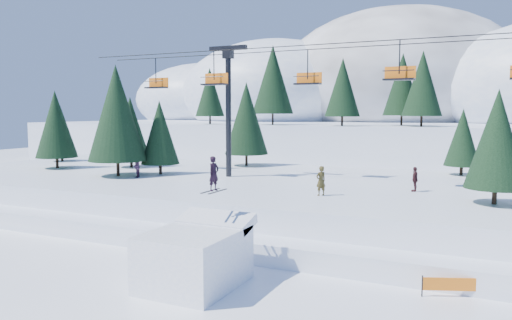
% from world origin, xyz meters
% --- Properties ---
extents(ground, '(160.00, 160.00, 0.00)m').
position_xyz_m(ground, '(0.00, 0.00, 0.00)').
color(ground, white).
rests_on(ground, ground).
extents(mid_shelf, '(70.00, 22.00, 2.50)m').
position_xyz_m(mid_shelf, '(0.00, 18.00, 1.25)').
color(mid_shelf, white).
rests_on(mid_shelf, ground).
extents(berm, '(70.00, 6.00, 1.10)m').
position_xyz_m(berm, '(0.00, 8.00, 0.55)').
color(berm, white).
rests_on(berm, ground).
extents(mountain_ridge, '(119.00, 60.00, 26.46)m').
position_xyz_m(mountain_ridge, '(-5.09, 73.34, 9.64)').
color(mountain_ridge, white).
rests_on(mountain_ridge, ground).
extents(jump_kicker, '(3.63, 4.95, 5.61)m').
position_xyz_m(jump_kicker, '(-1.75, 1.42, 1.34)').
color(jump_kicker, white).
rests_on(jump_kicker, ground).
extents(chairlift, '(46.00, 3.21, 10.28)m').
position_xyz_m(chairlift, '(1.68, 18.05, 9.32)').
color(chairlift, black).
rests_on(chairlift, mid_shelf).
extents(conifer_stand, '(62.64, 16.26, 9.04)m').
position_xyz_m(conifer_stand, '(3.40, 18.58, 6.84)').
color(conifer_stand, black).
rests_on(conifer_stand, mid_shelf).
extents(distant_skiers, '(30.09, 9.68, 1.83)m').
position_xyz_m(distant_skiers, '(0.37, 16.28, 3.35)').
color(distant_skiers, '#40263E').
rests_on(distant_skiers, mid_shelf).
extents(banner_near, '(2.66, 1.09, 0.90)m').
position_xyz_m(banner_near, '(8.78, 4.73, 0.54)').
color(banner_near, black).
rests_on(banner_near, ground).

